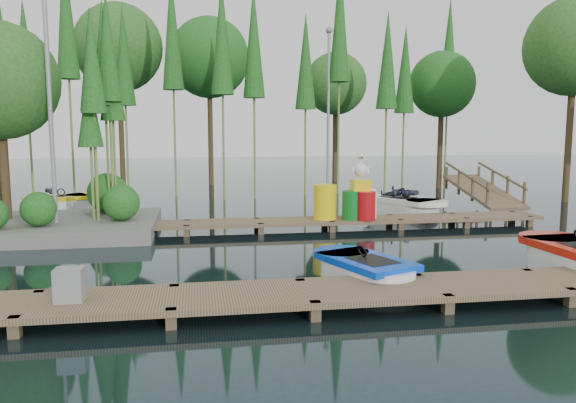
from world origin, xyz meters
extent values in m
plane|color=#1A2C31|center=(0.00, 0.00, 0.00)|extent=(90.00, 90.00, 0.00)
cube|color=brown|center=(0.00, -4.50, 0.25)|extent=(18.00, 1.50, 0.10)
cube|color=brown|center=(-4.30, -5.13, 0.05)|extent=(0.16, 0.16, 0.50)
cube|color=brown|center=(-4.30, -3.87, 0.05)|extent=(0.16, 0.16, 0.50)
cube|color=brown|center=(-2.15, -5.13, 0.05)|extent=(0.16, 0.16, 0.50)
cube|color=brown|center=(-2.15, -3.87, 0.05)|extent=(0.16, 0.16, 0.50)
cube|color=brown|center=(0.00, -5.13, 0.05)|extent=(0.16, 0.16, 0.50)
cube|color=brown|center=(0.00, -3.87, 0.05)|extent=(0.16, 0.16, 0.50)
cube|color=brown|center=(2.15, -5.13, 0.05)|extent=(0.16, 0.16, 0.50)
cube|color=brown|center=(2.15, -3.87, 0.05)|extent=(0.16, 0.16, 0.50)
cube|color=brown|center=(4.30, -5.13, 0.05)|extent=(0.16, 0.16, 0.50)
cube|color=brown|center=(4.30, -3.87, 0.05)|extent=(0.16, 0.16, 0.50)
cube|color=brown|center=(1.00, 2.50, 0.25)|extent=(15.00, 1.20, 0.10)
cube|color=brown|center=(-6.10, 2.02, 0.05)|extent=(0.16, 0.16, 0.50)
cube|color=brown|center=(-6.10, 2.98, 0.05)|extent=(0.16, 0.16, 0.50)
cube|color=brown|center=(-4.07, 2.02, 0.05)|extent=(0.16, 0.16, 0.50)
cube|color=brown|center=(-4.07, 2.98, 0.05)|extent=(0.16, 0.16, 0.50)
cube|color=brown|center=(-2.04, 2.02, 0.05)|extent=(0.16, 0.16, 0.50)
cube|color=brown|center=(-2.04, 2.98, 0.05)|extent=(0.16, 0.16, 0.50)
cube|color=brown|center=(-0.01, 2.02, 0.05)|extent=(0.16, 0.16, 0.50)
cube|color=brown|center=(-0.01, 2.98, 0.05)|extent=(0.16, 0.16, 0.50)
cube|color=brown|center=(2.01, 2.02, 0.05)|extent=(0.16, 0.16, 0.50)
cube|color=brown|center=(2.01, 2.98, 0.05)|extent=(0.16, 0.16, 0.50)
cube|color=brown|center=(4.04, 2.02, 0.05)|extent=(0.16, 0.16, 0.50)
cube|color=brown|center=(4.04, 2.98, 0.05)|extent=(0.16, 0.16, 0.50)
cube|color=brown|center=(6.07, 2.02, 0.05)|extent=(0.16, 0.16, 0.50)
cube|color=brown|center=(6.07, 2.98, 0.05)|extent=(0.16, 0.16, 0.50)
cube|color=brown|center=(8.10, 2.02, 0.05)|extent=(0.16, 0.16, 0.50)
cube|color=brown|center=(8.10, 2.98, 0.05)|extent=(0.16, 0.16, 0.50)
cube|color=slate|center=(-6.00, 3.00, 0.18)|extent=(6.20, 4.20, 0.42)
sphere|color=#23641F|center=(-5.80, 2.00, 0.84)|extent=(0.90, 0.90, 0.90)
sphere|color=#23641F|center=(-4.40, 4.20, 0.99)|extent=(1.20, 1.20, 1.20)
sphere|color=#23641F|center=(-3.80, 2.60, 0.89)|extent=(1.00, 1.00, 1.00)
cylinder|color=#42311C|center=(-7.00, 3.40, 2.00)|extent=(0.24, 0.24, 3.60)
cylinder|color=olive|center=(-4.25, 3.56, 2.97)|extent=(0.07, 0.07, 5.93)
cone|color=#23641F|center=(-4.25, 3.56, 5.04)|extent=(0.70, 0.70, 2.97)
cylinder|color=olive|center=(-4.57, 3.40, 2.83)|extent=(0.07, 0.07, 5.66)
cone|color=#23641F|center=(-4.57, 3.40, 4.81)|extent=(0.70, 0.70, 2.83)
cylinder|color=olive|center=(-4.07, 3.59, 2.61)|extent=(0.07, 0.07, 5.22)
cone|color=#23641F|center=(-4.07, 3.59, 4.44)|extent=(0.70, 0.70, 2.61)
cylinder|color=olive|center=(-4.44, 2.78, 2.76)|extent=(0.07, 0.07, 5.53)
cone|color=#23641F|center=(-4.44, 2.78, 4.70)|extent=(0.70, 0.70, 2.76)
cylinder|color=olive|center=(-4.59, 2.90, 2.01)|extent=(0.07, 0.07, 4.01)
cone|color=#23641F|center=(-4.59, 2.90, 3.41)|extent=(0.70, 0.70, 2.01)
cylinder|color=olive|center=(-4.13, 3.45, 3.05)|extent=(0.07, 0.07, 6.11)
cone|color=#23641F|center=(-4.13, 3.45, 5.19)|extent=(0.70, 0.70, 3.05)
cylinder|color=#42311C|center=(12.74, 6.90, 3.03)|extent=(0.26, 0.26, 6.06)
sphere|color=#316825|center=(12.74, 6.90, 6.06)|extent=(3.81, 3.81, 3.81)
cylinder|color=#42311C|center=(9.99, 12.65, 2.51)|extent=(0.26, 0.26, 5.02)
sphere|color=#23641F|center=(9.99, 12.65, 5.02)|extent=(3.16, 3.16, 3.16)
cylinder|color=#42311C|center=(5.74, 16.70, 2.65)|extent=(0.26, 0.26, 5.31)
sphere|color=#316825|center=(5.74, 16.70, 5.31)|extent=(3.34, 3.34, 3.34)
cylinder|color=#42311C|center=(-1.00, 16.03, 3.23)|extent=(0.26, 0.26, 6.46)
sphere|color=#23641F|center=(-1.00, 16.03, 6.46)|extent=(4.06, 4.06, 4.06)
cylinder|color=#42311C|center=(-5.41, 16.00, 3.43)|extent=(0.26, 0.26, 6.85)
sphere|color=#316825|center=(-5.41, 16.00, 6.85)|extent=(4.31, 4.31, 4.31)
cylinder|color=olive|center=(-9.73, 12.48, 4.18)|extent=(0.09, 0.09, 8.36)
cone|color=#23641F|center=(-9.73, 12.48, 6.52)|extent=(0.90, 0.90, 4.60)
cylinder|color=olive|center=(-8.16, 10.23, 3.74)|extent=(0.09, 0.09, 7.48)
cone|color=#23641F|center=(-8.16, 10.23, 5.83)|extent=(0.90, 0.90, 4.11)
cylinder|color=olive|center=(-6.71, 10.82, 4.83)|extent=(0.09, 0.09, 9.66)
cone|color=#23641F|center=(-6.71, 10.82, 7.54)|extent=(0.90, 0.90, 5.31)
cylinder|color=olive|center=(-4.68, 11.83, 3.85)|extent=(0.09, 0.09, 7.69)
cone|color=#23641F|center=(-4.68, 11.83, 6.00)|extent=(0.90, 0.90, 4.23)
cylinder|color=olive|center=(-2.63, 11.48, 4.49)|extent=(0.09, 0.09, 8.99)
cone|color=#23641F|center=(-2.63, 11.48, 7.01)|extent=(0.90, 0.90, 4.94)
cylinder|color=olive|center=(-0.63, 9.87, 4.22)|extent=(0.09, 0.09, 8.44)
cone|color=#23641F|center=(-0.63, 9.87, 6.58)|extent=(0.90, 0.90, 4.64)
cylinder|color=olive|center=(0.65, 10.00, 4.11)|extent=(0.09, 0.09, 8.22)
cone|color=#23641F|center=(0.65, 10.00, 6.41)|extent=(0.90, 0.90, 4.52)
cylinder|color=olive|center=(2.96, 10.87, 3.70)|extent=(0.09, 0.09, 7.41)
cone|color=#23641F|center=(2.96, 10.87, 5.78)|extent=(0.90, 0.90, 4.07)
cylinder|color=olive|center=(4.49, 11.10, 4.89)|extent=(0.09, 0.09, 9.77)
cone|color=#23641F|center=(4.49, 11.10, 7.62)|extent=(0.90, 0.90, 5.38)
cylinder|color=olive|center=(6.24, 9.83, 3.70)|extent=(0.09, 0.09, 7.40)
cone|color=#23641F|center=(6.24, 9.83, 5.77)|extent=(0.90, 0.90, 4.07)
cylinder|color=olive|center=(7.63, 11.42, 3.57)|extent=(0.09, 0.09, 7.14)
cone|color=#23641F|center=(7.63, 11.42, 5.57)|extent=(0.90, 0.90, 3.93)
cylinder|color=olive|center=(10.17, 12.43, 4.31)|extent=(0.09, 0.09, 8.61)
cone|color=#23641F|center=(10.17, 12.43, 6.72)|extent=(0.90, 0.90, 4.74)
cylinder|color=gray|center=(-5.50, 2.50, 3.50)|extent=(0.12, 0.12, 7.00)
cylinder|color=gray|center=(4.00, 11.00, 3.50)|extent=(0.12, 0.12, 7.00)
sphere|color=gray|center=(4.00, 11.00, 7.10)|extent=(0.30, 0.30, 0.30)
cube|color=brown|center=(9.00, 6.50, 0.55)|extent=(1.50, 3.94, 0.95)
cube|color=brown|center=(8.30, 4.90, 0.59)|extent=(0.08, 0.08, 0.90)
cube|color=brown|center=(8.30, 6.00, 0.70)|extent=(0.08, 0.08, 0.90)
cube|color=brown|center=(8.30, 7.10, 0.81)|extent=(0.08, 0.08, 0.90)
cube|color=brown|center=(8.30, 8.20, 0.92)|extent=(0.08, 0.08, 0.90)
cube|color=brown|center=(8.30, 6.50, 1.15)|extent=(0.06, 3.54, 0.83)
cube|color=brown|center=(9.70, 4.90, 0.59)|extent=(0.08, 0.08, 0.90)
cube|color=brown|center=(9.70, 6.00, 0.70)|extent=(0.08, 0.08, 0.90)
cube|color=brown|center=(9.70, 7.10, 0.81)|extent=(0.08, 0.08, 0.90)
cube|color=brown|center=(9.70, 8.20, 0.92)|extent=(0.08, 0.08, 0.90)
cube|color=brown|center=(9.70, 6.50, 1.15)|extent=(0.06, 3.54, 0.83)
cube|color=white|center=(1.35, -3.36, 0.18)|extent=(1.40, 1.41, 0.49)
cylinder|color=white|center=(1.15, -2.86, 0.18)|extent=(1.40, 1.40, 0.49)
cylinder|color=white|center=(1.55, -3.87, 0.18)|extent=(1.40, 1.40, 0.49)
cube|color=blue|center=(1.35, -3.36, 0.45)|extent=(1.71, 2.15, 0.13)
cylinder|color=blue|center=(1.06, -2.63, 0.45)|extent=(1.43, 1.43, 0.13)
cube|color=black|center=(1.41, -3.53, 0.49)|extent=(0.95, 1.07, 0.05)
torus|color=black|center=(1.30, -3.24, 0.63)|extent=(0.22, 0.28, 0.24)
cylinder|color=white|center=(5.76, -2.78, 0.22)|extent=(1.40, 1.40, 0.61)
cylinder|color=red|center=(5.74, -2.48, 0.55)|extent=(1.43, 1.43, 0.15)
cube|color=white|center=(-6.60, 7.37, 0.20)|extent=(1.62, 1.61, 0.54)
cylinder|color=white|center=(-6.08, 7.66, 0.20)|extent=(1.61, 1.61, 0.54)
cylinder|color=white|center=(-7.12, 7.08, 0.20)|extent=(1.61, 1.61, 0.54)
cube|color=yellow|center=(-6.60, 7.37, 0.49)|extent=(2.39, 2.05, 0.14)
cylinder|color=yellow|center=(-5.84, 7.79, 0.49)|extent=(1.64, 1.64, 0.14)
cube|color=black|center=(-6.77, 7.28, 0.54)|extent=(1.21, 1.11, 0.06)
torus|color=black|center=(-6.47, 7.44, 0.69)|extent=(0.31, 0.26, 0.26)
imported|color=#1E1E2D|center=(-6.81, 7.25, 0.78)|extent=(0.53, 0.49, 0.96)
cube|color=white|center=(5.03, 4.50, 0.22)|extent=(1.81, 1.82, 0.60)
cylinder|color=white|center=(5.38, 3.93, 0.22)|extent=(1.81, 1.81, 0.60)
cylinder|color=white|center=(4.69, 5.06, 0.22)|extent=(1.81, 1.81, 0.60)
cube|color=white|center=(5.03, 4.50, 0.55)|extent=(2.34, 2.65, 0.15)
cylinder|color=white|center=(5.54, 3.67, 0.55)|extent=(1.84, 1.84, 0.15)
cube|color=black|center=(4.92, 4.68, 0.60)|extent=(1.26, 1.35, 0.07)
torus|color=black|center=(5.12, 4.36, 0.77)|extent=(0.30, 0.34, 0.29)
imported|color=#1E1E2D|center=(4.89, 4.73, 0.82)|extent=(0.51, 0.55, 0.99)
imported|color=#1E1E2D|center=(5.42, 4.60, 0.76)|extent=(0.39, 0.42, 0.75)
cube|color=gray|center=(-3.68, -4.50, 0.55)|extent=(0.41, 0.35, 0.51)
cylinder|color=yellow|center=(1.91, 2.50, 0.80)|extent=(0.67, 0.67, 1.01)
cylinder|color=#0C6E20|center=(2.66, 2.31, 0.71)|extent=(0.55, 0.55, 0.83)
cylinder|color=white|center=(3.21, 2.58, 0.71)|extent=(0.55, 0.55, 0.83)
cylinder|color=#AF0C10|center=(3.02, 2.12, 0.71)|extent=(0.55, 0.55, 0.83)
cube|color=yellow|center=(2.93, 2.40, 1.29)|extent=(0.50, 0.50, 0.32)
sphere|color=white|center=(2.93, 2.40, 1.72)|extent=(0.40, 0.40, 0.40)
cylinder|color=white|center=(2.93, 2.40, 1.95)|extent=(0.09, 0.09, 0.28)
sphere|color=white|center=(2.93, 2.40, 2.11)|extent=(0.18, 0.18, 0.18)
cone|color=#DC4E0B|center=(2.93, 2.22, 2.09)|extent=(0.09, 0.28, 0.09)
cube|color=white|center=(2.93, 2.40, 1.72)|extent=(0.50, 0.06, 0.17)
cylinder|color=gray|center=(3.23, 2.50, 0.58)|extent=(0.09, 0.09, 0.56)
sphere|color=white|center=(3.23, 2.50, 0.95)|extent=(0.19, 0.19, 0.19)
cube|color=gray|center=(3.23, 2.50, 0.95)|extent=(0.47, 0.04, 0.04)
cone|color=#DC4E0B|center=(3.23, 2.39, 0.95)|extent=(0.04, 0.09, 0.04)
camera|label=1|loc=(-1.74, -13.20, 2.91)|focal=35.00mm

